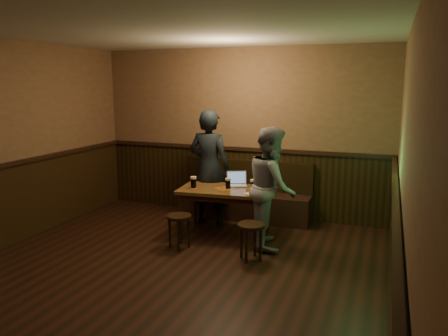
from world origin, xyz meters
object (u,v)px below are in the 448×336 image
stool_right (251,231)px  person_grey (272,187)px  bench (245,200)px  pub_table (225,195)px  pint_mid (228,183)px  stool_left (179,222)px  laptop (237,182)px  pint_right (253,185)px  person_suit (209,168)px  pint_left (193,182)px

stool_right → person_grey: size_ratio=0.29×
bench → pub_table: 0.96m
pint_mid → person_grey: size_ratio=0.09×
stool_left → laptop: laptop is taller
pint_right → laptop: (-0.31, 0.19, -0.02)m
pint_mid → laptop: 0.24m
laptop → person_suit: person_suit is taller
stool_right → pint_left: pint_left is taller
laptop → person_suit: (-0.52, 0.18, 0.15)m
bench → pub_table: bearing=-90.0°
stool_right → pint_left: 1.30m
pint_left → pint_mid: bearing=16.8°
pint_left → pint_mid: size_ratio=1.11×
stool_right → pint_right: size_ratio=2.98×
pub_table → laptop: bearing=62.2°
stool_left → person_suit: bearing=90.9°
bench → person_grey: person_grey is taller
stool_left → person_suit: size_ratio=0.25×
person_suit → laptop: bearing=162.0°
person_suit → person_grey: bearing=154.8°
pint_right → person_suit: size_ratio=0.09×
pint_right → pint_left: bearing=-167.6°
pint_right → person_grey: (0.33, -0.19, 0.04)m
stool_left → pint_left: size_ratio=2.65×
stool_left → person_grey: size_ratio=0.28×
bench → laptop: bearing=-82.1°
stool_right → pint_mid: 1.04m
bench → stool_left: bench is taller
pub_table → laptop: laptop is taller
pint_left → pub_table: bearing=18.0°
pint_left → stool_right: bearing=-29.6°
bench → pub_table: (0.00, -0.92, 0.30)m
stool_left → stool_right: size_ratio=0.97×
bench → laptop: size_ratio=5.94×
stool_left → laptop: 1.14m
pint_mid → laptop: (0.06, 0.23, -0.02)m
person_grey → stool_left: bearing=97.7°
pub_table → person_grey: bearing=-17.5°
bench → pint_left: 1.25m
stool_left → stool_right: (1.03, -0.05, 0.01)m
stool_left → person_suit: person_suit is taller
pint_right → person_suit: bearing=156.1°
pint_mid → laptop: size_ratio=0.42×
person_grey → person_suit: bearing=45.7°
bench → stool_left: size_ratio=4.77×
bench → person_grey: size_ratio=1.33×
stool_right → person_grey: (0.10, 0.60, 0.45)m
bench → person_suit: person_suit is taller
stool_right → pint_left: bearing=150.4°
stool_right → pint_right: bearing=105.7°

